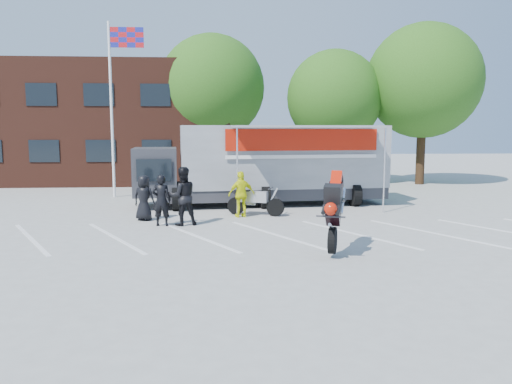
{
  "coord_description": "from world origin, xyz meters",
  "views": [
    {
      "loc": [
        -1.41,
        -13.61,
        3.15
      ],
      "look_at": [
        -0.43,
        1.1,
        1.3
      ],
      "focal_mm": 35.0,
      "sensor_mm": 36.0,
      "label": 1
    }
  ],
  "objects": [
    {
      "name": "tree_left",
      "position": [
        -2.0,
        16.0,
        5.57
      ],
      "size": [
        6.12,
        6.12,
        8.64
      ],
      "color": "#382314",
      "rests_on": "ground"
    },
    {
      "name": "spectator_leather_a",
      "position": [
        -4.15,
        3.77,
        0.79
      ],
      "size": [
        0.89,
        0.72,
        1.58
      ],
      "primitive_type": "imported",
      "rotation": [
        0.0,
        0.0,
        2.83
      ],
      "color": "black",
      "rests_on": "ground"
    },
    {
      "name": "spectator_hivis",
      "position": [
        -0.75,
        4.2,
        0.83
      ],
      "size": [
        1.05,
        0.67,
        1.66
      ],
      "primitive_type": "imported",
      "rotation": [
        0.0,
        0.0,
        3.43
      ],
      "color": "#E9F00C",
      "rests_on": "ground"
    },
    {
      "name": "parking_bay_lines",
      "position": [
        0.0,
        1.0,
        0.01
      ],
      "size": [
        18.09,
        13.33,
        0.01
      ],
      "primitive_type": "cube",
      "rotation": [
        0.0,
        0.0,
        0.52
      ],
      "color": "white",
      "rests_on": "ground"
    },
    {
      "name": "office_building",
      "position": [
        -10.0,
        18.0,
        3.5
      ],
      "size": [
        18.0,
        8.0,
        7.0
      ],
      "primitive_type": "cube",
      "color": "#4D2418",
      "rests_on": "ground"
    },
    {
      "name": "ground",
      "position": [
        0.0,
        0.0,
        0.0
      ],
      "size": [
        100.0,
        100.0,
        0.0
      ],
      "primitive_type": "plane",
      "color": "#A7A7A1",
      "rests_on": "ground"
    },
    {
      "name": "stunt_bike_rider",
      "position": [
        1.54,
        -0.99,
        0.0
      ],
      "size": [
        1.48,
        2.09,
        2.24
      ],
      "primitive_type": null,
      "rotation": [
        0.0,
        0.0,
        -0.34
      ],
      "color": "black",
      "rests_on": "ground"
    },
    {
      "name": "transporter_truck",
      "position": [
        0.64,
        7.19,
        0.0
      ],
      "size": [
        10.85,
        5.98,
        3.32
      ],
      "primitive_type": null,
      "rotation": [
        0.0,
        0.0,
        0.09
      ],
      "color": "#9C9FA4",
      "rests_on": "ground"
    },
    {
      "name": "spectator_leather_c",
      "position": [
        -2.74,
        2.78,
        0.97
      ],
      "size": [
        1.11,
        0.97,
        1.94
      ],
      "primitive_type": "imported",
      "rotation": [
        0.0,
        0.0,
        3.43
      ],
      "color": "black",
      "rests_on": "ground"
    },
    {
      "name": "parked_motorcycle",
      "position": [
        -0.21,
        4.53,
        0.0
      ],
      "size": [
        2.32,
        1.43,
        1.15
      ],
      "primitive_type": null,
      "rotation": [
        0.0,
        0.0,
        1.23
      ],
      "color": "#B6B6BB",
      "rests_on": "ground"
    },
    {
      "name": "flagpole",
      "position": [
        -6.24,
        10.0,
        5.05
      ],
      "size": [
        1.61,
        0.12,
        8.0
      ],
      "color": "white",
      "rests_on": "ground"
    },
    {
      "name": "spectator_leather_b",
      "position": [
        -3.43,
        2.72,
        0.85
      ],
      "size": [
        0.66,
        0.47,
        1.7
      ],
      "primitive_type": "imported",
      "rotation": [
        0.0,
        0.0,
        3.03
      ],
      "color": "black",
      "rests_on": "ground"
    },
    {
      "name": "tree_mid",
      "position": [
        5.0,
        15.0,
        4.94
      ],
      "size": [
        5.44,
        5.44,
        7.68
      ],
      "color": "#382314",
      "rests_on": "ground"
    },
    {
      "name": "tree_right",
      "position": [
        10.0,
        14.5,
        5.88
      ],
      "size": [
        6.46,
        6.46,
        9.12
      ],
      "color": "#382314",
      "rests_on": "ground"
    }
  ]
}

